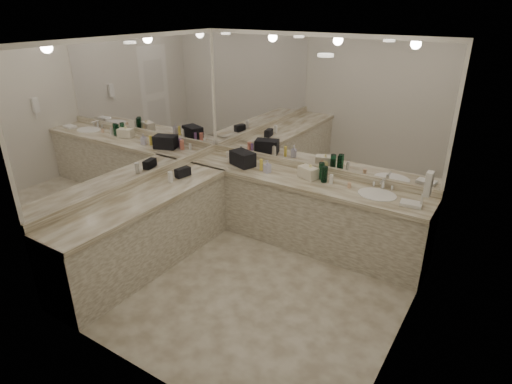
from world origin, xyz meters
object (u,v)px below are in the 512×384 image
Objects in this scene: hand_towel at (411,204)px; soap_bottle_c at (310,171)px; black_toiletry_bag at (243,159)px; cream_cosmetic_case at (308,173)px; wall_phone at (429,184)px; sink at (377,195)px; soap_bottle_a at (254,160)px; soap_bottle_b at (267,166)px.

soap_bottle_c is at bearing 173.66° from hand_towel.
cream_cosmetic_case is at bearing 3.93° from black_toiletry_bag.
soap_bottle_c is (-1.48, 0.56, -0.36)m from wall_phone.
black_toiletry_bag is at bearing -179.20° from sink.
cream_cosmetic_case is 1.08× the size of hand_towel.
black_toiletry_bag is 0.94m from cream_cosmetic_case.
sink is 0.91m from wall_phone.
hand_towel is 1.27× the size of soap_bottle_c.
soap_bottle_a is 1.16× the size of soap_bottle_b.
soap_bottle_a is at bearing 177.35° from hand_towel.
hand_towel is at bearing -11.38° from sink.
soap_bottle_a reaches higher than soap_bottle_b.
soap_bottle_c is at bearing 5.21° from black_toiletry_bag.
black_toiletry_bag is 2.24m from hand_towel.
black_toiletry_bag is at bearing -174.79° from soap_bottle_c.
soap_bottle_a is at bearing -159.57° from cream_cosmetic_case.
wall_phone is at bearing -12.69° from soap_bottle_a.
cream_cosmetic_case is (-0.90, 0.04, 0.07)m from sink.
hand_towel is (-0.21, 0.42, -0.43)m from wall_phone.
sink is 1.32× the size of black_toiletry_bag.
sink is 2.51× the size of soap_bottle_c.
cream_cosmetic_case is 0.79m from soap_bottle_a.
sink is 1.83× the size of wall_phone.
soap_bottle_b is at bearing 179.82° from hand_towel.
wall_phone reaches higher than hand_towel.
cream_cosmetic_case is 1.22× the size of soap_bottle_a.
sink is 0.90m from cream_cosmetic_case.
black_toiletry_bag reaches higher than soap_bottle_b.
black_toiletry_bag is 1.70× the size of soap_bottle_a.
sink is at bearing 2.99° from soap_bottle_b.
soap_bottle_c is (0.02, 0.02, 0.02)m from cream_cosmetic_case.
soap_bottle_b is at bearing 168.14° from wall_phone.
hand_towel is (0.40, -0.08, 0.02)m from sink.
wall_phone is 1.63m from soap_bottle_c.
sink is at bearing 140.43° from wall_phone.
soap_bottle_b is 0.97× the size of soap_bottle_c.
soap_bottle_b is (-1.42, -0.07, 0.09)m from sink.
cream_cosmetic_case is 0.03m from soap_bottle_c.
cream_cosmetic_case reaches higher than hand_towel.
soap_bottle_c reaches higher than sink.
soap_bottle_a is 0.81m from soap_bottle_c.
soap_bottle_a is (-0.79, -0.02, 0.03)m from cream_cosmetic_case.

